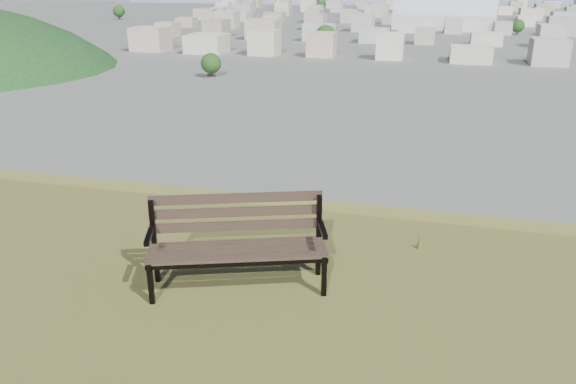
# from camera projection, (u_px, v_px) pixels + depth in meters

# --- Properties ---
(park_bench) EXTENTS (1.84, 1.12, 0.92)m
(park_bench) POSITION_uv_depth(u_px,v_px,m) (237.00, 238.00, 5.62)
(park_bench) COLOR #403125
(park_bench) RESTS_ON hilltop_mesa
(arena) EXTENTS (54.53, 28.36, 22.04)m
(arena) POSITION_uv_depth(u_px,v_px,m) (445.00, 19.00, 298.45)
(arena) COLOR silver
(arena) RESTS_ON ground
(city_blocks) EXTENTS (395.00, 361.00, 7.00)m
(city_blocks) POSITION_uv_depth(u_px,v_px,m) (436.00, 14.00, 367.83)
(city_blocks) COLOR silver
(city_blocks) RESTS_ON ground
(city_trees) EXTENTS (406.52, 387.20, 9.98)m
(city_trees) POSITION_uv_depth(u_px,v_px,m) (384.00, 19.00, 305.44)
(city_trees) COLOR #382A1C
(city_trees) RESTS_ON ground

